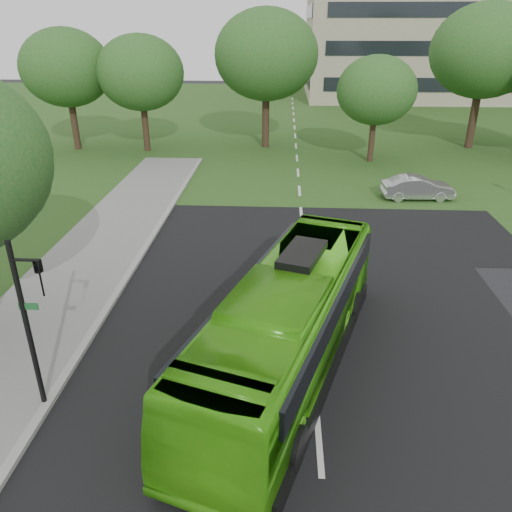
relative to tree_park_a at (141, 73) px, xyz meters
The scene contains 10 objects.
ground 30.72m from the tree_park_a, 67.03° to the right, with size 160.00×160.00×0.00m, color black.
street_surfaces 13.73m from the tree_park_a, 23.79° to the right, with size 120.00×120.00×0.15m.
tree_park_a is the anchor object (origin of this frame).
tree_park_b 9.52m from the tree_park_a, 11.08° to the left, with size 7.89×7.89×10.35m.
tree_park_c 17.26m from the tree_park_a, ahead, with size 5.50×5.50×7.31m.
tree_park_d 25.87m from the tree_park_a, ahead, with size 8.11×8.11×10.73m.
tree_park_f 5.74m from the tree_park_a, behind, with size 6.74×6.74×8.99m.
bus 29.31m from the tree_park_a, 67.68° to the right, with size 2.61×11.13×3.10m, color #4BB916.
sedan 22.04m from the tree_park_a, 30.54° to the right, with size 1.41×4.03×1.33m, color #B7B7BC.
traffic_light 29.33m from the tree_park_a, 80.68° to the right, with size 0.77×0.22×4.77m.
Camera 1 is at (-1.03, -11.01, 9.23)m, focal length 35.00 mm.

